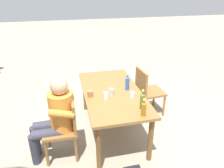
{
  "coord_description": "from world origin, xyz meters",
  "views": [
    {
      "loc": [
        -2.81,
        0.66,
        2.21
      ],
      "look_at": [
        0.0,
        0.0,
        0.84
      ],
      "focal_mm": 34.26,
      "sensor_mm": 36.0,
      "label": 1
    }
  ],
  "objects_px": {
    "bottle_olive": "(142,101)",
    "bottle_amber": "(144,108)",
    "person_in_white_shirt": "(56,115)",
    "bottle_blue": "(127,83)",
    "cup_terracotta": "(90,94)",
    "cup_steel": "(112,91)",
    "chair_near_right": "(147,89)",
    "dining_table": "(112,96)",
    "chair_far_left": "(66,125)",
    "cup_white": "(106,96)",
    "cup_glass": "(132,95)"
  },
  "relations": [
    {
      "from": "bottle_olive",
      "to": "bottle_amber",
      "type": "bearing_deg",
      "value": 165.76
    },
    {
      "from": "bottle_amber",
      "to": "bottle_olive",
      "type": "relative_size",
      "value": 0.85
    },
    {
      "from": "person_in_white_shirt",
      "to": "bottle_olive",
      "type": "height_order",
      "value": "person_in_white_shirt"
    },
    {
      "from": "bottle_blue",
      "to": "cup_terracotta",
      "type": "bearing_deg",
      "value": 99.13
    },
    {
      "from": "bottle_olive",
      "to": "cup_steel",
      "type": "distance_m",
      "value": 0.57
    },
    {
      "from": "chair_near_right",
      "to": "cup_terracotta",
      "type": "distance_m",
      "value": 1.2
    },
    {
      "from": "dining_table",
      "to": "chair_far_left",
      "type": "xyz_separation_m",
      "value": [
        -0.38,
        0.73,
        -0.15
      ]
    },
    {
      "from": "cup_white",
      "to": "dining_table",
      "type": "bearing_deg",
      "value": -32.71
    },
    {
      "from": "chair_far_left",
      "to": "chair_near_right",
      "type": "height_order",
      "value": "same"
    },
    {
      "from": "bottle_olive",
      "to": "chair_far_left",
      "type": "bearing_deg",
      "value": 79.21
    },
    {
      "from": "chair_near_right",
      "to": "bottle_amber",
      "type": "xyz_separation_m",
      "value": [
        -1.1,
        0.5,
        0.33
      ]
    },
    {
      "from": "bottle_olive",
      "to": "cup_glass",
      "type": "relative_size",
      "value": 3.2
    },
    {
      "from": "person_in_white_shirt",
      "to": "bottle_blue",
      "type": "height_order",
      "value": "person_in_white_shirt"
    },
    {
      "from": "bottle_olive",
      "to": "cup_glass",
      "type": "bearing_deg",
      "value": 5.32
    },
    {
      "from": "bottle_amber",
      "to": "cup_glass",
      "type": "height_order",
      "value": "bottle_amber"
    },
    {
      "from": "bottle_amber",
      "to": "cup_steel",
      "type": "distance_m",
      "value": 0.69
    },
    {
      "from": "bottle_blue",
      "to": "cup_steel",
      "type": "bearing_deg",
      "value": 107.99
    },
    {
      "from": "person_in_white_shirt",
      "to": "cup_steel",
      "type": "bearing_deg",
      "value": -70.26
    },
    {
      "from": "bottle_blue",
      "to": "cup_glass",
      "type": "bearing_deg",
      "value": -179.72
    },
    {
      "from": "chair_near_right",
      "to": "cup_white",
      "type": "xyz_separation_m",
      "value": [
        -0.58,
        0.86,
        0.29
      ]
    },
    {
      "from": "person_in_white_shirt",
      "to": "cup_terracotta",
      "type": "height_order",
      "value": "person_in_white_shirt"
    },
    {
      "from": "chair_far_left",
      "to": "cup_glass",
      "type": "xyz_separation_m",
      "value": [
        0.12,
        -0.97,
        0.28
      ]
    },
    {
      "from": "person_in_white_shirt",
      "to": "bottle_blue",
      "type": "bearing_deg",
      "value": -70.69
    },
    {
      "from": "chair_near_right",
      "to": "bottle_olive",
      "type": "bearing_deg",
      "value": 154.02
    },
    {
      "from": "person_in_white_shirt",
      "to": "cup_white",
      "type": "relative_size",
      "value": 11.52
    },
    {
      "from": "person_in_white_shirt",
      "to": "cup_terracotta",
      "type": "distance_m",
      "value": 0.58
    },
    {
      "from": "chair_far_left",
      "to": "person_in_white_shirt",
      "type": "relative_size",
      "value": 0.74
    },
    {
      "from": "cup_terracotta",
      "to": "cup_steel",
      "type": "bearing_deg",
      "value": -88.58
    },
    {
      "from": "chair_near_right",
      "to": "cup_white",
      "type": "relative_size",
      "value": 8.5
    },
    {
      "from": "cup_terracotta",
      "to": "chair_far_left",
      "type": "bearing_deg",
      "value": 126.8
    },
    {
      "from": "person_in_white_shirt",
      "to": "cup_terracotta",
      "type": "bearing_deg",
      "value": -60.03
    },
    {
      "from": "dining_table",
      "to": "chair_far_left",
      "type": "relative_size",
      "value": 1.91
    },
    {
      "from": "chair_far_left",
      "to": "person_in_white_shirt",
      "type": "height_order",
      "value": "person_in_white_shirt"
    },
    {
      "from": "bottle_olive",
      "to": "chair_near_right",
      "type": "bearing_deg",
      "value": -25.98
    },
    {
      "from": "bottle_amber",
      "to": "bottle_olive",
      "type": "height_order",
      "value": "bottle_olive"
    },
    {
      "from": "chair_far_left",
      "to": "cup_white",
      "type": "relative_size",
      "value": 8.5
    },
    {
      "from": "chair_far_left",
      "to": "cup_terracotta",
      "type": "relative_size",
      "value": 9.49
    },
    {
      "from": "chair_far_left",
      "to": "chair_near_right",
      "type": "xyz_separation_m",
      "value": [
        0.75,
        -1.45,
        0.0
      ]
    },
    {
      "from": "person_in_white_shirt",
      "to": "bottle_amber",
      "type": "relative_size",
      "value": 5.13
    },
    {
      "from": "dining_table",
      "to": "cup_steel",
      "type": "xyz_separation_m",
      "value": [
        -0.08,
        0.03,
        0.13
      ]
    },
    {
      "from": "cup_steel",
      "to": "person_in_white_shirt",
      "type": "bearing_deg",
      "value": 109.74
    },
    {
      "from": "cup_glass",
      "to": "chair_near_right",
      "type": "bearing_deg",
      "value": -37.92
    },
    {
      "from": "chair_far_left",
      "to": "cup_steel",
      "type": "xyz_separation_m",
      "value": [
        0.29,
        -0.7,
        0.28
      ]
    },
    {
      "from": "bottle_olive",
      "to": "bottle_blue",
      "type": "bearing_deg",
      "value": 3.05
    },
    {
      "from": "chair_far_left",
      "to": "bottle_blue",
      "type": "distance_m",
      "value": 1.09
    },
    {
      "from": "chair_near_right",
      "to": "bottle_olive",
      "type": "xyz_separation_m",
      "value": [
        -0.94,
        0.46,
        0.35
      ]
    },
    {
      "from": "person_in_white_shirt",
      "to": "bottle_olive",
      "type": "distance_m",
      "value": 1.14
    },
    {
      "from": "bottle_blue",
      "to": "bottle_amber",
      "type": "bearing_deg",
      "value": 179.2
    },
    {
      "from": "person_in_white_shirt",
      "to": "bottle_olive",
      "type": "relative_size",
      "value": 4.37
    },
    {
      "from": "bottle_blue",
      "to": "dining_table",
      "type": "bearing_deg",
      "value": 90.45
    }
  ]
}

